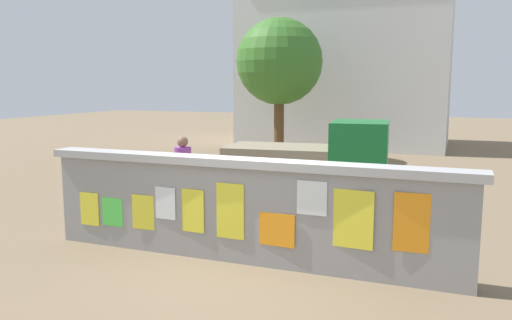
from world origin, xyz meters
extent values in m
plane|color=#7A664C|center=(0.00, 8.00, 0.00)|extent=(60.00, 60.00, 0.00)
cube|color=gray|center=(0.00, 0.00, 0.72)|extent=(6.51, 0.30, 1.45)
cube|color=#A6A6A6|center=(0.00, 0.00, 1.51)|extent=(6.71, 0.42, 0.12)
cube|color=yellow|center=(-2.70, -0.16, 0.60)|extent=(0.37, 0.02, 0.55)
cube|color=#4CD84C|center=(-2.25, -0.16, 0.59)|extent=(0.38, 0.03, 0.47)
cube|color=yellow|center=(-1.66, -0.16, 0.64)|extent=(0.39, 0.03, 0.56)
cube|color=silver|center=(-1.24, -0.16, 0.82)|extent=(0.36, 0.02, 0.51)
cube|color=yellow|center=(-0.76, -0.16, 0.75)|extent=(0.38, 0.03, 0.66)
cube|color=yellow|center=(-0.14, -0.16, 0.80)|extent=(0.44, 0.02, 0.83)
cube|color=orange|center=(0.59, -0.16, 0.59)|extent=(0.54, 0.04, 0.48)
cube|color=silver|center=(1.10, -0.16, 1.10)|extent=(0.43, 0.01, 0.48)
cube|color=yellow|center=(1.67, -0.16, 0.85)|extent=(0.55, 0.04, 0.80)
cube|color=orange|center=(2.43, -0.16, 0.88)|extent=(0.46, 0.04, 0.79)
cylinder|color=black|center=(0.97, 5.04, 0.35)|extent=(0.72, 0.27, 0.70)
cylinder|color=black|center=(1.11, 3.74, 0.35)|extent=(0.72, 0.27, 0.70)
cylinder|color=black|center=(-1.51, 4.78, 0.35)|extent=(0.72, 0.27, 0.70)
cylinder|color=black|center=(-1.38, 3.48, 0.35)|extent=(0.72, 0.27, 0.70)
cube|color=#197233|center=(0.94, 4.38, 1.10)|extent=(1.35, 1.62, 1.50)
cube|color=gray|center=(-0.85, 4.19, 0.80)|extent=(2.54, 1.74, 0.90)
cylinder|color=black|center=(2.29, 1.12, 0.30)|extent=(0.61, 0.22, 0.60)
cylinder|color=black|center=(1.02, 1.39, 0.30)|extent=(0.61, 0.24, 0.60)
cube|color=gold|center=(1.66, 1.25, 0.58)|extent=(1.03, 0.44, 0.32)
cube|color=black|center=(1.46, 1.29, 0.76)|extent=(0.59, 0.33, 0.10)
cube|color=#262626|center=(2.20, 1.14, 0.85)|extent=(0.15, 0.56, 0.03)
cylinder|color=#3F994C|center=(-2.19, 2.20, 0.40)|extent=(0.12, 0.12, 0.80)
cylinder|color=#3F994C|center=(-2.22, 2.02, 0.40)|extent=(0.12, 0.12, 0.80)
cylinder|color=purple|center=(-2.21, 2.11, 1.10)|extent=(0.39, 0.39, 0.60)
sphere|color=#8C664C|center=(-2.21, 2.11, 1.51)|extent=(0.22, 0.22, 0.22)
cylinder|color=brown|center=(-3.04, 10.53, 1.19)|extent=(0.36, 0.36, 2.39)
sphere|color=#366E24|center=(-3.04, 10.53, 3.45)|extent=(3.05, 3.05, 3.05)
cube|color=silver|center=(-1.75, 16.07, 3.67)|extent=(8.62, 5.55, 7.33)
camera|label=1|loc=(2.90, -6.87, 2.65)|focal=35.95mm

